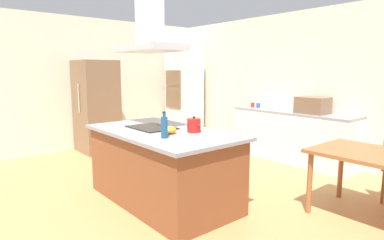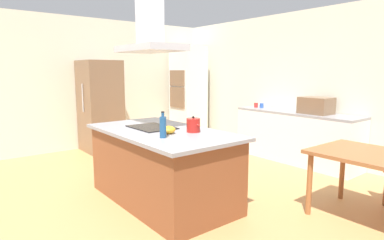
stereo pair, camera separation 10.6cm
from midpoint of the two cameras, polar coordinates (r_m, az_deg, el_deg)
ground at (r=5.16m, az=9.72°, el=-9.77°), size 16.00×16.00×0.00m
wall_back at (r=6.32m, az=20.79°, el=5.66°), size 7.20×0.10×2.70m
wall_left at (r=7.41m, az=-13.12°, el=6.36°), size 0.10×8.80×2.70m
kitchen_island at (r=4.07m, az=-4.54°, el=-8.00°), size 2.04×1.10×0.90m
cooktop at (r=4.16m, az=-6.36°, el=-1.27°), size 0.60×0.44×0.01m
tea_kettle at (r=3.83m, az=1.04°, el=-0.90°), size 0.21×0.16×0.19m
olive_oil_bottle at (r=3.51m, az=-4.27°, el=-1.17°), size 0.07×0.07×0.29m
mixing_bowl at (r=3.74m, az=-3.35°, el=-1.73°), size 0.16×0.16×0.09m
back_counter at (r=6.14m, az=18.18°, el=-2.76°), size 2.27×0.62×0.90m
countertop_microwave at (r=5.86m, az=21.45°, el=2.39°), size 0.50×0.38×0.28m
coffee_mug_red at (r=6.55m, az=11.63°, el=2.57°), size 0.08×0.08×0.09m
coffee_mug_blue at (r=6.50m, az=12.60°, el=2.50°), size 0.08×0.08×0.09m
wall_oven_stack at (r=7.82m, az=-0.29°, el=4.86°), size 0.70×0.66×2.20m
refrigerator at (r=6.80m, az=-15.37°, el=2.36°), size 0.80×0.73×1.82m
range_hood at (r=4.12m, az=-6.64°, el=15.33°), size 0.90×0.55×0.78m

